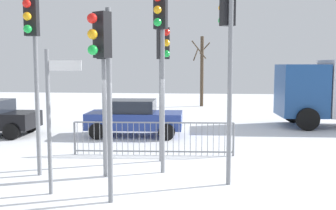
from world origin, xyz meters
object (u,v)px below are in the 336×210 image
object	(u,v)px
traffic_light_foreground_right	(33,45)
bare_tree_centre	(202,70)
traffic_light_foreground_left	(228,38)
traffic_light_rear_left	(103,61)
car_blue_trailing	(134,117)
traffic_light_mid_left	(103,62)
traffic_light_rear_right	(161,40)
traffic_light_mid_right	(163,62)
direction_sign_post	(51,114)

from	to	relation	value
traffic_light_foreground_right	bare_tree_centre	bearing A→B (deg)	-104.41
traffic_light_foreground_left	traffic_light_rear_left	distance (m)	3.11
traffic_light_rear_left	bare_tree_centre	xyz separation A→B (m)	(1.73, 19.35, -0.38)
traffic_light_foreground_right	car_blue_trailing	distance (m)	6.62
traffic_light_mid_left	bare_tree_centre	size ratio (longest dim) A/B	0.83
traffic_light_rear_right	traffic_light_mid_left	size ratio (longest dim) A/B	1.19
traffic_light_rear_left	bare_tree_centre	world-z (taller)	bare_tree_centre
traffic_light_foreground_right	car_blue_trailing	bearing A→B (deg)	-105.05
car_blue_trailing	traffic_light_rear_left	bearing A→B (deg)	-85.43
traffic_light_foreground_left	traffic_light_rear_left	size ratio (longest dim) A/B	1.19
bare_tree_centre	traffic_light_foreground_left	bearing A→B (deg)	-87.37
traffic_light_mid_left	traffic_light_mid_right	world-z (taller)	traffic_light_mid_right
traffic_light_foreground_left	traffic_light_rear_left	world-z (taller)	traffic_light_foreground_left
car_blue_trailing	traffic_light_mid_right	bearing A→B (deg)	-70.03
traffic_light_mid_right	traffic_light_foreground_right	distance (m)	3.57
traffic_light_mid_right	traffic_light_foreground_right	world-z (taller)	traffic_light_foreground_right
traffic_light_mid_right	traffic_light_rear_right	bearing A→B (deg)	65.45
traffic_light_rear_left	bare_tree_centre	size ratio (longest dim) A/B	0.83
traffic_light_foreground_right	direction_sign_post	distance (m)	2.22
bare_tree_centre	traffic_light_mid_left	bearing A→B (deg)	-97.23
traffic_light_rear_right	traffic_light_mid_left	bearing A→B (deg)	30.66
direction_sign_post	car_blue_trailing	size ratio (longest dim) A/B	0.83
traffic_light_mid_left	traffic_light_foreground_left	bearing A→B (deg)	164.56
traffic_light_rear_right	direction_sign_post	world-z (taller)	traffic_light_rear_right
direction_sign_post	traffic_light_mid_left	bearing A→B (deg)	52.84
traffic_light_rear_left	direction_sign_post	world-z (taller)	traffic_light_rear_left
traffic_light_rear_right	traffic_light_foreground_right	bearing A→B (deg)	21.16
car_blue_trailing	bare_tree_centre	bearing A→B (deg)	75.78
traffic_light_mid_left	car_blue_trailing	world-z (taller)	traffic_light_mid_left
traffic_light_rear_right	car_blue_trailing	world-z (taller)	traffic_light_rear_right
traffic_light_rear_left	direction_sign_post	distance (m)	1.82
traffic_light_foreground_right	direction_sign_post	size ratio (longest dim) A/B	1.43
traffic_light_mid_right	bare_tree_centre	world-z (taller)	bare_tree_centre
traffic_light_rear_left	car_blue_trailing	distance (m)	8.03
traffic_light_foreground_left	bare_tree_centre	bearing A→B (deg)	66.47
traffic_light_mid_left	traffic_light_foreground_left	xyz separation A→B (m)	(3.03, -0.12, 0.56)
car_blue_trailing	traffic_light_mid_left	bearing A→B (deg)	-88.25
traffic_light_mid_left	traffic_light_foreground_left	world-z (taller)	traffic_light_foreground_left
traffic_light_mid_left	traffic_light_rear_left	distance (m)	1.90
traffic_light_rear_right	direction_sign_post	size ratio (longest dim) A/B	1.49
traffic_light_foreground_left	traffic_light_mid_right	xyz separation A→B (m)	(-1.74, 1.84, -0.54)
traffic_light_mid_left	traffic_light_rear_right	bearing A→B (deg)	-173.55
traffic_light_foreground_left	direction_sign_post	world-z (taller)	traffic_light_foreground_left
traffic_light_rear_right	traffic_light_mid_left	distance (m)	1.56
traffic_light_rear_left	bare_tree_centre	bearing A→B (deg)	-63.01
direction_sign_post	car_blue_trailing	bearing A→B (deg)	81.01
traffic_light_foreground_left	traffic_light_foreground_right	xyz separation A→B (m)	(-4.81, 0.05, -0.14)
traffic_light_foreground_right	traffic_light_foreground_left	bearing A→B (deg)	177.76
traffic_light_foreground_left	traffic_light_mid_left	bearing A→B (deg)	151.54
traffic_light_foreground_right	direction_sign_post	bearing A→B (deg)	125.37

